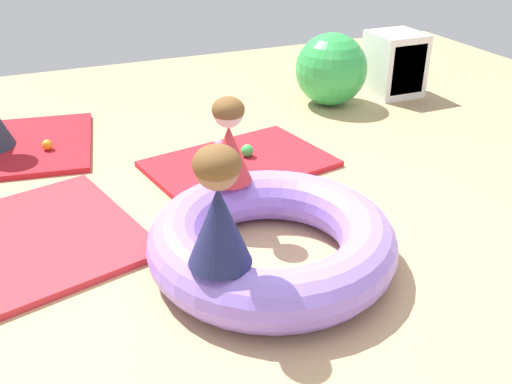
{
  "coord_description": "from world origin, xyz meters",
  "views": [
    {
      "loc": [
        -1.13,
        -2.26,
        1.72
      ],
      "look_at": [
        -0.1,
        0.14,
        0.32
      ],
      "focal_mm": 40.41,
      "sensor_mm": 36.0,
      "label": 1
    }
  ],
  "objects_px": {
    "child_in_navy": "(218,209)",
    "play_ball_green": "(247,151)",
    "play_ball_pink": "(219,146)",
    "child_in_red": "(229,141)",
    "storage_cube": "(396,64)",
    "inflatable_cushion": "(272,240)",
    "exercise_ball_large": "(331,69)",
    "play_ball_orange": "(47,145)"
  },
  "relations": [
    {
      "from": "child_in_red",
      "to": "play_ball_green",
      "type": "xyz_separation_m",
      "value": [
        0.41,
        0.74,
        -0.43
      ]
    },
    {
      "from": "play_ball_orange",
      "to": "storage_cube",
      "type": "bearing_deg",
      "value": 3.1
    },
    {
      "from": "child_in_red",
      "to": "exercise_ball_large",
      "type": "bearing_deg",
      "value": -82.48
    },
    {
      "from": "inflatable_cushion",
      "to": "exercise_ball_large",
      "type": "relative_size",
      "value": 2.01
    },
    {
      "from": "exercise_ball_large",
      "to": "child_in_red",
      "type": "bearing_deg",
      "value": -134.28
    },
    {
      "from": "play_ball_pink",
      "to": "play_ball_green",
      "type": "xyz_separation_m",
      "value": [
        0.15,
        -0.16,
        0.0
      ]
    },
    {
      "from": "inflatable_cushion",
      "to": "play_ball_pink",
      "type": "height_order",
      "value": "inflatable_cushion"
    },
    {
      "from": "child_in_red",
      "to": "child_in_navy",
      "type": "xyz_separation_m",
      "value": [
        -0.32,
        -0.71,
        0.03
      ]
    },
    {
      "from": "exercise_ball_large",
      "to": "inflatable_cushion",
      "type": "bearing_deg",
      "value": -126.3
    },
    {
      "from": "play_ball_pink",
      "to": "play_ball_green",
      "type": "distance_m",
      "value": 0.22
    },
    {
      "from": "child_in_navy",
      "to": "exercise_ball_large",
      "type": "distance_m",
      "value": 2.96
    },
    {
      "from": "child_in_navy",
      "to": "exercise_ball_large",
      "type": "xyz_separation_m",
      "value": [
        1.86,
        2.29,
        -0.24
      ]
    },
    {
      "from": "child_in_navy",
      "to": "play_ball_pink",
      "type": "bearing_deg",
      "value": 179.95
    },
    {
      "from": "play_ball_pink",
      "to": "child_in_navy",
      "type": "bearing_deg",
      "value": -109.59
    },
    {
      "from": "inflatable_cushion",
      "to": "play_ball_orange",
      "type": "bearing_deg",
      "value": 116.13
    },
    {
      "from": "child_in_navy",
      "to": "play_ball_pink",
      "type": "height_order",
      "value": "child_in_navy"
    },
    {
      "from": "play_ball_green",
      "to": "storage_cube",
      "type": "height_order",
      "value": "storage_cube"
    },
    {
      "from": "inflatable_cushion",
      "to": "play_ball_green",
      "type": "height_order",
      "value": "inflatable_cushion"
    },
    {
      "from": "child_in_navy",
      "to": "play_ball_green",
      "type": "relative_size",
      "value": 6.16
    },
    {
      "from": "inflatable_cushion",
      "to": "child_in_red",
      "type": "height_order",
      "value": "child_in_red"
    },
    {
      "from": "play_ball_green",
      "to": "exercise_ball_large",
      "type": "xyz_separation_m",
      "value": [
        1.13,
        0.84,
        0.23
      ]
    },
    {
      "from": "child_in_navy",
      "to": "exercise_ball_large",
      "type": "height_order",
      "value": "child_in_navy"
    },
    {
      "from": "storage_cube",
      "to": "exercise_ball_large",
      "type": "bearing_deg",
      "value": -179.91
    },
    {
      "from": "inflatable_cushion",
      "to": "play_ball_orange",
      "type": "distance_m",
      "value": 2.08
    },
    {
      "from": "child_in_red",
      "to": "play_ball_pink",
      "type": "bearing_deg",
      "value": -54.18
    },
    {
      "from": "child_in_red",
      "to": "play_ball_orange",
      "type": "height_order",
      "value": "child_in_red"
    },
    {
      "from": "inflatable_cushion",
      "to": "child_in_navy",
      "type": "bearing_deg",
      "value": -144.21
    },
    {
      "from": "play_ball_pink",
      "to": "play_ball_orange",
      "type": "bearing_deg",
      "value": 155.59
    },
    {
      "from": "inflatable_cushion",
      "to": "exercise_ball_large",
      "type": "height_order",
      "value": "exercise_ball_large"
    },
    {
      "from": "inflatable_cushion",
      "to": "play_ball_orange",
      "type": "xyz_separation_m",
      "value": [
        -0.91,
        1.86,
        -0.06
      ]
    },
    {
      "from": "play_ball_green",
      "to": "exercise_ball_large",
      "type": "height_order",
      "value": "exercise_ball_large"
    },
    {
      "from": "inflatable_cushion",
      "to": "child_in_red",
      "type": "distance_m",
      "value": 0.59
    },
    {
      "from": "child_in_navy",
      "to": "play_ball_green",
      "type": "bearing_deg",
      "value": 173.1
    },
    {
      "from": "child_in_red",
      "to": "exercise_ball_large",
      "type": "relative_size",
      "value": 0.77
    },
    {
      "from": "child_in_red",
      "to": "storage_cube",
      "type": "height_order",
      "value": "child_in_red"
    },
    {
      "from": "play_ball_pink",
      "to": "storage_cube",
      "type": "bearing_deg",
      "value": 19.06
    },
    {
      "from": "exercise_ball_large",
      "to": "storage_cube",
      "type": "distance_m",
      "value": 0.68
    },
    {
      "from": "play_ball_pink",
      "to": "play_ball_green",
      "type": "height_order",
      "value": "play_ball_green"
    },
    {
      "from": "child_in_navy",
      "to": "storage_cube",
      "type": "distance_m",
      "value": 3.43
    },
    {
      "from": "play_ball_pink",
      "to": "child_in_red",
      "type": "bearing_deg",
      "value": -105.98
    },
    {
      "from": "inflatable_cushion",
      "to": "play_ball_pink",
      "type": "relative_size",
      "value": 14.56
    },
    {
      "from": "play_ball_orange",
      "to": "child_in_red",
      "type": "bearing_deg",
      "value": -58.57
    }
  ]
}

